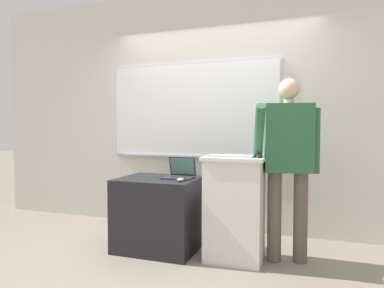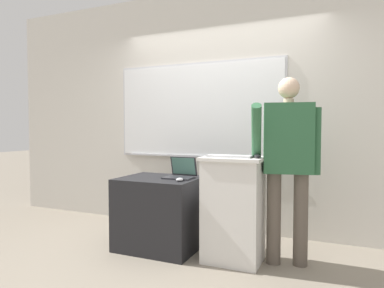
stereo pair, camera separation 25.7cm
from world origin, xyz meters
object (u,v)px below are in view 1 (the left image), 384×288
Objects in this scene: lectern_podium at (235,208)px; computer_mouse_by_laptop at (181,180)px; side_desk at (159,213)px; wireless_keyboard at (231,156)px; laptop at (180,172)px; computer_mouse_by_keyboard at (259,156)px; person_presenter at (288,156)px.

lectern_podium reaches higher than computer_mouse_by_laptop.
wireless_keyboard is (0.78, -0.09, 0.63)m from side_desk.
wireless_keyboard is (0.57, -0.17, 0.20)m from laptop.
wireless_keyboard is 0.54m from computer_mouse_by_laptop.
computer_mouse_by_keyboard is (1.04, -0.09, 0.63)m from side_desk.
person_presenter is 17.12× the size of computer_mouse_by_keyboard.
lectern_podium is at bearing -10.98° from laptop.
side_desk is (-0.81, 0.04, -0.13)m from lectern_podium.
person_presenter is 5.85× the size of laptop.
person_presenter is 0.53m from wireless_keyboard.
lectern_podium reaches higher than side_desk.
laptop is (-1.07, 0.00, -0.19)m from person_presenter.
wireless_keyboard reaches higher than lectern_podium.
laptop is (0.21, 0.08, 0.43)m from side_desk.
lectern_podium is 0.50m from wireless_keyboard.
laptop is 0.63m from wireless_keyboard.
computer_mouse_by_keyboard is at bearing 4.06° from computer_mouse_by_laptop.
lectern_podium is 0.70m from person_presenter.
computer_mouse_by_laptop is (-0.99, -0.21, -0.24)m from person_presenter.
wireless_keyboard is 4.16× the size of computer_mouse_by_keyboard.
computer_mouse_by_laptop is at bearing -175.94° from computer_mouse_by_keyboard.
computer_mouse_by_keyboard reaches higher than side_desk.
computer_mouse_by_keyboard reaches higher than wireless_keyboard.
person_presenter is 1.04m from computer_mouse_by_laptop.
computer_mouse_by_keyboard is at bearing -4.73° from side_desk.
computer_mouse_by_keyboard is (0.75, 0.05, 0.25)m from computer_mouse_by_laptop.
computer_mouse_by_laptop is at bearing -68.17° from laptop.
laptop reaches higher than side_desk.
lectern_podium is 0.56m from computer_mouse_by_keyboard.
person_presenter is 17.12× the size of computer_mouse_by_laptop.
laptop is at bearing 163.33° from wireless_keyboard.
computer_mouse_by_keyboard is at bearing -158.46° from person_presenter.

